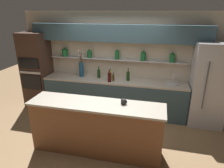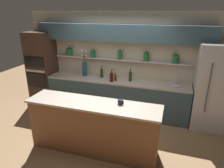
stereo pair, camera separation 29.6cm
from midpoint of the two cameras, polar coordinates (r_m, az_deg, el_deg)
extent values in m
plane|color=olive|center=(4.51, -1.11, -15.02)|extent=(12.00, 12.00, 0.00)
cube|color=beige|center=(5.38, 4.28, 6.17)|extent=(5.20, 0.10, 2.60)
cube|color=#B7B7BC|center=(5.23, 3.55, 6.99)|extent=(3.61, 0.18, 0.02)
cylinder|color=#19602D|center=(5.71, -10.64, 8.95)|extent=(0.16, 0.16, 0.20)
sphere|color=#19602D|center=(5.69, -10.72, 10.20)|extent=(0.05, 0.05, 0.05)
cylinder|color=#19602D|center=(5.42, -3.92, 8.57)|extent=(0.13, 0.13, 0.18)
sphere|color=#19602D|center=(5.40, -3.95, 9.76)|extent=(0.04, 0.04, 0.04)
cylinder|color=#19602D|center=(5.19, 3.98, 8.23)|extent=(0.11, 0.11, 0.22)
sphere|color=#19602D|center=(5.16, 4.01, 9.61)|extent=(0.04, 0.04, 0.04)
cylinder|color=#19602D|center=(5.08, 11.38, 7.59)|extent=(0.13, 0.13, 0.21)
sphere|color=#19602D|center=(5.05, 11.48, 9.01)|extent=(0.04, 0.04, 0.04)
cylinder|color=#19602D|center=(5.06, 19.33, 6.70)|extent=(0.13, 0.13, 0.20)
sphere|color=#19602D|center=(5.03, 19.49, 8.03)|extent=(0.05, 0.05, 0.05)
cube|color=#334C56|center=(5.03, 3.91, 14.34)|extent=(4.42, 0.34, 0.42)
cube|color=#334C56|center=(5.34, 2.75, -3.68)|extent=(3.71, 0.62, 0.88)
cube|color=#ADA393|center=(5.17, 2.83, 0.98)|extent=(3.71, 0.62, 0.04)
cube|color=brown|center=(3.92, -3.11, -12.44)|extent=(2.45, 0.55, 0.98)
cube|color=#ADA393|center=(3.67, -3.26, -5.73)|extent=(2.51, 0.61, 0.04)
cube|color=#B7B7BC|center=(5.06, 28.22, -0.93)|extent=(0.76, 0.70, 1.97)
cylinder|color=#4C4C51|center=(4.66, 27.48, -1.19)|extent=(0.02, 0.02, 1.08)
cube|color=#3D281E|center=(6.06, -17.93, 4.23)|extent=(0.69, 0.62, 2.07)
cube|color=black|center=(5.88, -19.43, 0.99)|extent=(0.58, 0.02, 0.40)
cube|color=black|center=(5.74, -20.03, 5.90)|extent=(0.58, 0.02, 0.28)
cube|color=#B7B7BC|center=(5.80, -19.74, 3.51)|extent=(0.61, 0.02, 0.06)
cylinder|color=navy|center=(5.47, -6.26, 4.26)|extent=(0.12, 0.12, 0.38)
cylinder|color=#4C3319|center=(5.41, -6.56, 7.19)|extent=(0.01, 0.03, 0.19)
sphere|color=silver|center=(5.41, -6.93, 8.20)|extent=(0.05, 0.05, 0.05)
cylinder|color=#4C3319|center=(5.40, -6.37, 7.63)|extent=(0.08, 0.03, 0.26)
sphere|color=silver|center=(5.41, -6.38, 9.12)|extent=(0.04, 0.04, 0.04)
cylinder|color=#4C3319|center=(5.40, -6.18, 7.65)|extent=(0.03, 0.02, 0.28)
sphere|color=silver|center=(5.39, -5.87, 9.15)|extent=(0.05, 0.05, 0.05)
cylinder|color=#4C3319|center=(5.38, -6.48, 7.84)|extent=(0.06, 0.07, 0.31)
sphere|color=silver|center=(5.34, -6.96, 9.48)|extent=(0.05, 0.05, 0.05)
cylinder|color=#4C3319|center=(5.38, -6.21, 7.14)|extent=(0.02, 0.03, 0.19)
sphere|color=silver|center=(5.33, -5.94, 8.09)|extent=(0.04, 0.04, 0.04)
cylinder|color=#B7B7BC|center=(5.02, 19.34, -0.44)|extent=(0.28, 0.28, 0.02)
cylinder|color=#B7B7BC|center=(5.08, 19.48, 1.23)|extent=(0.02, 0.02, 0.22)
cylinder|color=#B7B7BC|center=(4.99, 19.64, 2.21)|extent=(0.02, 0.12, 0.02)
cylinder|color=#47380A|center=(5.08, 2.69, 1.71)|extent=(0.06, 0.06, 0.15)
cylinder|color=#47380A|center=(5.04, 2.71, 2.77)|extent=(0.03, 0.03, 0.05)
cylinder|color=black|center=(5.04, 2.71, 3.12)|extent=(0.03, 0.03, 0.01)
cylinder|color=olive|center=(5.11, 1.46, 2.05)|extent=(0.06, 0.06, 0.18)
cylinder|color=olive|center=(5.08, 1.47, 3.26)|extent=(0.03, 0.03, 0.05)
cylinder|color=black|center=(5.07, 1.47, 3.60)|extent=(0.03, 0.03, 0.01)
cylinder|color=#380C0C|center=(4.98, 1.51, 1.86)|extent=(0.08, 0.08, 0.23)
cylinder|color=#380C0C|center=(4.94, 1.53, 3.54)|extent=(0.02, 0.02, 0.08)
cylinder|color=black|center=(4.92, 1.53, 4.06)|extent=(0.03, 0.03, 0.01)
cylinder|color=tan|center=(5.20, 1.90, 2.57)|extent=(0.08, 0.08, 0.21)
cylinder|color=tan|center=(5.16, 1.92, 3.92)|extent=(0.03, 0.03, 0.04)
cylinder|color=black|center=(5.15, 1.93, 4.24)|extent=(0.03, 0.03, 0.01)
cylinder|color=#193814|center=(5.32, -1.38, 3.02)|extent=(0.08, 0.08, 0.22)
cylinder|color=#193814|center=(5.28, -1.39, 4.56)|extent=(0.02, 0.02, 0.08)
cylinder|color=black|center=(5.27, -1.40, 5.06)|extent=(0.03, 0.03, 0.01)
cylinder|color=#193814|center=(5.08, 6.93, 2.08)|extent=(0.08, 0.08, 0.23)
cylinder|color=#193814|center=(5.03, 7.00, 3.74)|extent=(0.02, 0.02, 0.08)
cylinder|color=black|center=(5.02, 7.03, 4.26)|extent=(0.03, 0.03, 0.01)
cylinder|color=black|center=(3.60, 4.71, -5.16)|extent=(0.09, 0.09, 0.09)
cube|color=black|center=(3.59, 5.57, -5.27)|extent=(0.02, 0.01, 0.06)
camera|label=1|loc=(0.15, -88.03, 0.73)|focal=32.00mm
camera|label=2|loc=(0.15, 91.97, -0.73)|focal=32.00mm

